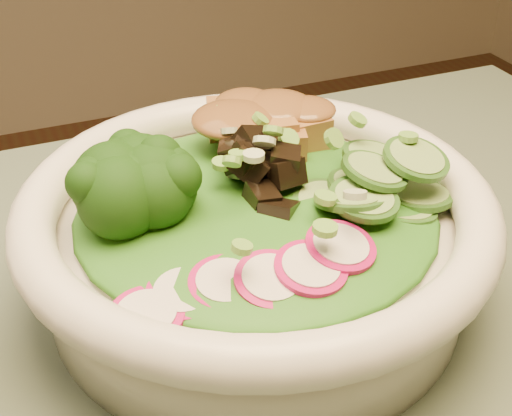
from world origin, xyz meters
name	(u,v)px	position (x,y,z in m)	size (l,w,h in m)	color
salad_bowl	(256,236)	(0.19, 0.13, 0.79)	(0.31, 0.31, 0.08)	white
lettuce_bed	(256,207)	(0.19, 0.13, 0.82)	(0.23, 0.23, 0.03)	#235F14
broccoli_florets	(141,185)	(0.12, 0.15, 0.84)	(0.09, 0.08, 0.05)	black
radish_slices	(267,274)	(0.17, 0.06, 0.82)	(0.12, 0.05, 0.02)	#B30D59
cucumber_slices	(374,186)	(0.26, 0.10, 0.83)	(0.08, 0.08, 0.04)	#97B766
mushroom_heap	(255,173)	(0.20, 0.14, 0.83)	(0.08, 0.08, 0.05)	black
tofu_cubes	(255,135)	(0.22, 0.19, 0.83)	(0.10, 0.07, 0.04)	brown
peanut_sauce	(255,116)	(0.22, 0.19, 0.85)	(0.08, 0.06, 0.02)	brown
scallion_garnish	(256,168)	(0.19, 0.13, 0.85)	(0.22, 0.22, 0.03)	#6AA63A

